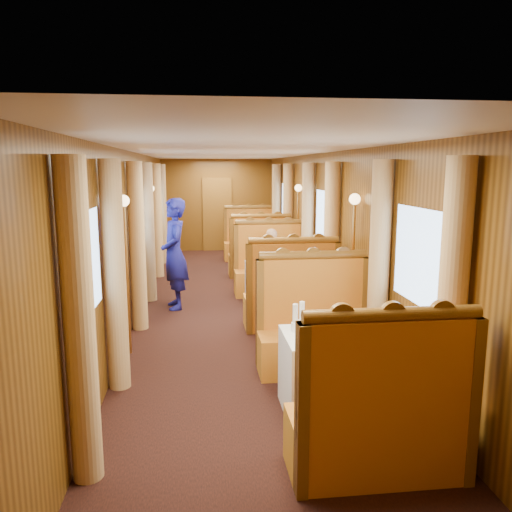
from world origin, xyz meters
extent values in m
cube|color=brown|center=(0.00, 5.97, 1.00)|extent=(0.80, 0.04, 2.00)
cube|color=white|center=(0.75, -3.50, 0.38)|extent=(1.05, 0.72, 0.75)
cube|color=#A94312|center=(0.75, -4.45, 0.23)|extent=(1.30, 0.55, 0.45)
cube|color=#A94312|center=(0.75, -4.67, 0.85)|extent=(1.30, 0.12, 0.80)
cylinder|color=brown|center=(0.75, -4.67, 1.29)|extent=(1.23, 0.10, 0.10)
cube|color=#A94312|center=(0.75, -2.55, 0.23)|extent=(1.30, 0.55, 0.45)
cube|color=#A94312|center=(0.75, -2.33, 0.85)|extent=(1.30, 0.12, 0.80)
cylinder|color=brown|center=(0.75, -2.33, 1.29)|extent=(1.23, 0.10, 0.10)
cube|color=white|center=(0.75, 0.00, 0.38)|extent=(1.05, 0.72, 0.75)
cube|color=#A94312|center=(0.75, -0.95, 0.23)|extent=(1.30, 0.55, 0.45)
cube|color=#A94312|center=(0.75, -1.17, 0.85)|extent=(1.30, 0.12, 0.80)
cylinder|color=brown|center=(0.75, -1.17, 1.29)|extent=(1.23, 0.10, 0.10)
cube|color=#A94312|center=(0.75, 0.95, 0.23)|extent=(1.30, 0.55, 0.45)
cube|color=#A94312|center=(0.75, 1.17, 0.85)|extent=(1.30, 0.12, 0.80)
cylinder|color=brown|center=(0.75, 1.17, 1.29)|extent=(1.23, 0.10, 0.10)
cube|color=white|center=(0.75, 3.50, 0.38)|extent=(1.05, 0.72, 0.75)
cube|color=#A94312|center=(0.75, 2.55, 0.23)|extent=(1.30, 0.55, 0.45)
cube|color=#A94312|center=(0.75, 2.33, 0.85)|extent=(1.30, 0.12, 0.80)
cylinder|color=brown|center=(0.75, 2.33, 1.29)|extent=(1.23, 0.10, 0.10)
cube|color=#A94312|center=(0.75, 4.45, 0.23)|extent=(1.30, 0.55, 0.45)
cube|color=#A94312|center=(0.75, 4.67, 0.85)|extent=(1.30, 0.12, 0.80)
cylinder|color=brown|center=(0.75, 4.67, 1.29)|extent=(1.23, 0.10, 0.10)
cube|color=silver|center=(0.67, -3.54, 0.76)|extent=(0.34, 0.27, 0.01)
cylinder|color=white|center=(1.07, -3.62, 0.76)|extent=(0.23, 0.23, 0.01)
cylinder|color=white|center=(0.35, -3.36, 0.79)|extent=(0.08, 0.08, 0.08)
cylinder|color=white|center=(0.35, -3.36, 0.92)|extent=(0.05, 0.05, 0.18)
cylinder|color=white|center=(0.43, -3.28, 0.79)|extent=(0.08, 0.08, 0.08)
cylinder|color=white|center=(0.43, -3.28, 0.92)|extent=(0.05, 0.05, 0.18)
cylinder|color=silver|center=(0.73, 0.00, 0.82)|extent=(0.06, 0.06, 0.14)
cylinder|color=silver|center=(0.74, 3.51, 0.82)|extent=(0.06, 0.06, 0.14)
cylinder|color=tan|center=(-1.38, -4.28, 1.18)|extent=(0.22, 0.22, 2.35)
cylinder|color=tan|center=(-1.38, -2.72, 1.18)|extent=(0.22, 0.22, 2.35)
cylinder|color=tan|center=(1.38, -4.28, 1.18)|extent=(0.22, 0.22, 2.35)
cylinder|color=tan|center=(1.38, -2.72, 1.18)|extent=(0.22, 0.22, 2.35)
cylinder|color=tan|center=(-1.38, -0.78, 1.18)|extent=(0.22, 0.22, 2.35)
cylinder|color=tan|center=(-1.38, 0.78, 1.18)|extent=(0.22, 0.22, 2.35)
cylinder|color=tan|center=(1.38, -0.78, 1.18)|extent=(0.22, 0.22, 2.35)
cylinder|color=tan|center=(1.38, 0.78, 1.18)|extent=(0.22, 0.22, 2.35)
cylinder|color=tan|center=(-1.38, 2.72, 1.18)|extent=(0.22, 0.22, 2.35)
cylinder|color=tan|center=(-1.38, 4.28, 1.18)|extent=(0.22, 0.22, 2.35)
cylinder|color=tan|center=(1.38, 2.72, 1.18)|extent=(0.22, 0.22, 2.35)
cylinder|color=tan|center=(1.38, 4.28, 1.18)|extent=(0.22, 0.22, 2.35)
cylinder|color=#BF8C3F|center=(-1.40, -1.75, 0.93)|extent=(0.04, 0.04, 1.85)
sphere|color=#FFD18C|center=(-1.40, -1.75, 1.88)|extent=(0.14, 0.14, 0.14)
cylinder|color=#BF8C3F|center=(1.40, -1.75, 0.93)|extent=(0.04, 0.04, 1.85)
sphere|color=#FFD18C|center=(1.40, -1.75, 1.88)|extent=(0.14, 0.14, 0.14)
cylinder|color=#BF8C3F|center=(-1.40, 1.75, 0.93)|extent=(0.04, 0.04, 1.85)
sphere|color=#FFD18C|center=(-1.40, 1.75, 1.88)|extent=(0.14, 0.14, 0.14)
cylinder|color=#BF8C3F|center=(1.40, 1.75, 0.93)|extent=(0.04, 0.04, 1.85)
sphere|color=#FFD18C|center=(1.40, 1.75, 1.88)|extent=(0.14, 0.14, 0.14)
imported|color=navy|center=(-0.92, 0.24, 0.90)|extent=(0.54, 0.72, 1.79)
cube|color=beige|center=(0.75, 0.85, 0.75)|extent=(0.40, 0.24, 0.55)
sphere|color=tan|center=(0.75, 0.85, 1.11)|extent=(0.20, 0.20, 0.20)
cube|color=beige|center=(0.75, 0.68, 0.52)|extent=(0.36, 0.30, 0.14)
camera|label=1|loc=(-0.54, -7.76, 2.26)|focal=35.00mm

